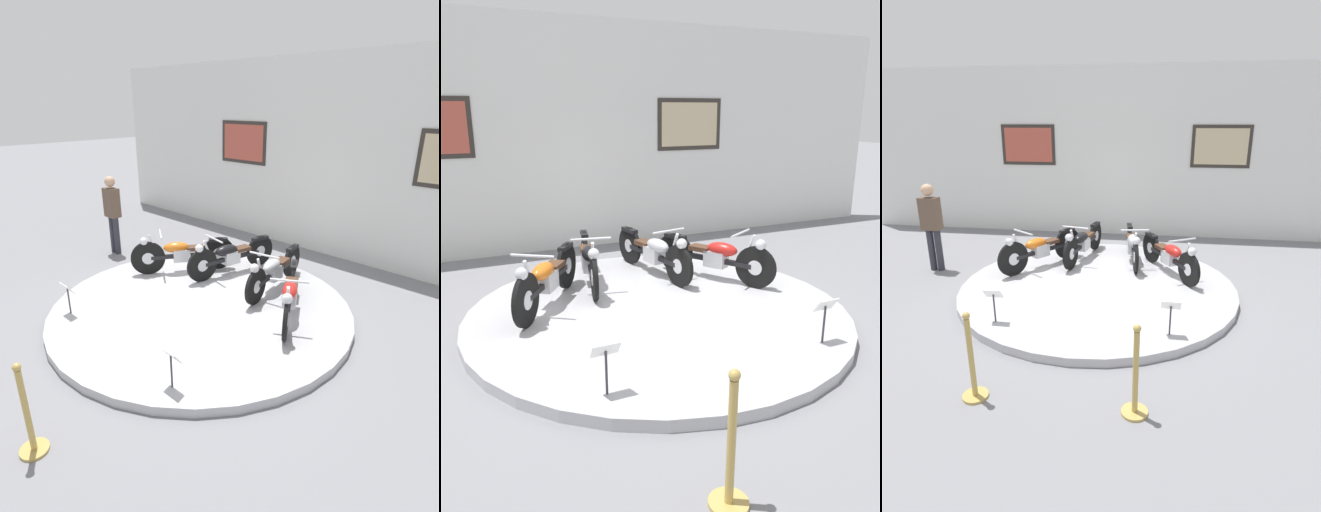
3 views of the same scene
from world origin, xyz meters
The scene contains 10 objects.
ground_plane centered at (0.00, 0.00, 0.00)m, with size 60.00×60.00×0.00m, color slate.
display_platform centered at (0.00, 0.00, 0.06)m, with size 4.78×4.78×0.13m, color #ADADB2.
back_wall centered at (0.00, 3.85, 2.07)m, with size 14.00×0.22×4.13m.
motorcycle_orange centered at (-1.25, 0.67, 0.52)m, with size 1.17×1.68×0.80m.
motorcycle_black centered at (-0.51, 1.25, 0.50)m, with size 0.57×1.94×0.79m.
motorcycle_silver centered at (0.51, 1.25, 0.50)m, with size 0.54×1.94×0.78m.
motorcycle_red centered at (1.25, 0.67, 0.50)m, with size 1.04×1.71×0.78m.
info_placard_front_left centered at (-1.23, -1.62, 0.50)m, with size 0.26×0.11×0.51m.
info_placard_front_centre centered at (1.23, -1.62, 0.50)m, with size 0.26×0.11×0.51m.
stanchion_post_left_of_entry centered at (-0.87, -3.07, 0.34)m, with size 0.28×0.28×1.02m.
Camera 2 is at (-2.43, -5.38, 2.57)m, focal length 35.00 mm.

